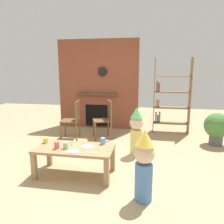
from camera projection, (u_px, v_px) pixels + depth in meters
ground_plane at (99, 169)px, 3.63m from camera, size 12.00×12.00×0.00m
brick_fireplace_feature at (98, 85)px, 6.01m from camera, size 2.20×0.28×2.40m
bookshelf at (169, 99)px, 5.56m from camera, size 0.90×0.28×1.90m
coffee_table at (75, 152)px, 3.36m from camera, size 1.19×0.59×0.45m
paper_cup_near_left at (46, 140)px, 3.54m from camera, size 0.08×0.08×0.09m
paper_cup_near_right at (66, 145)px, 3.29m from camera, size 0.08×0.08×0.10m
paper_cup_center at (57, 145)px, 3.29m from camera, size 0.08×0.08×0.11m
paper_cup_far_left at (103, 141)px, 3.48m from camera, size 0.08×0.08×0.11m
paper_plate_front at (87, 147)px, 3.36m from camera, size 0.18×0.18×0.01m
paper_plate_rear at (73, 151)px, 3.17m from camera, size 0.16×0.16×0.01m
birthday_cake_slice at (73, 143)px, 3.42m from camera, size 0.10×0.10×0.08m
table_fork at (93, 153)px, 3.12m from camera, size 0.15×0.06×0.01m
child_with_cone_hat at (144, 164)px, 2.68m from camera, size 0.26×0.26×0.92m
child_in_pink at (136, 130)px, 4.15m from camera, size 0.26×0.26×0.92m
dining_chair_left at (74, 118)px, 5.09m from camera, size 0.45×0.45×0.90m
dining_chair_middle at (106, 117)px, 5.14m from camera, size 0.52×0.52×0.90m
potted_plant_tall at (217, 127)px, 4.70m from camera, size 0.54×0.54×0.70m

